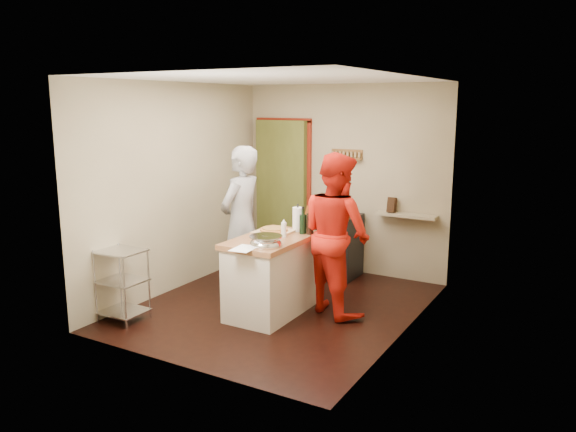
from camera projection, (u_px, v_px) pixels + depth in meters
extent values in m
plane|color=black|center=(280.00, 306.00, 6.58)|extent=(3.50, 3.50, 0.00)
cube|color=tan|center=(343.00, 179.00, 7.81)|extent=(3.00, 0.04, 2.60)
cube|color=#565B23|center=(286.00, 191.00, 8.36)|extent=(0.80, 0.40, 2.10)
cube|color=maroon|center=(260.00, 190.00, 8.51)|extent=(0.06, 0.06, 2.10)
cube|color=maroon|center=(309.00, 194.00, 8.10)|extent=(0.06, 0.06, 2.10)
cube|color=maroon|center=(284.00, 120.00, 8.10)|extent=(0.90, 0.06, 0.06)
cube|color=brown|center=(346.00, 158.00, 7.68)|extent=(0.46, 0.09, 0.03)
cube|color=brown|center=(347.00, 154.00, 7.70)|extent=(0.46, 0.02, 0.12)
cube|color=olive|center=(346.00, 154.00, 7.67)|extent=(0.42, 0.04, 0.07)
cube|color=tan|center=(406.00, 215.00, 7.34)|extent=(0.80, 0.18, 0.04)
cube|color=black|center=(392.00, 205.00, 7.41)|extent=(0.10, 0.14, 0.22)
cube|color=tan|center=(177.00, 187.00, 7.05)|extent=(0.04, 3.50, 2.60)
cube|color=tan|center=(408.00, 210.00, 5.59)|extent=(0.04, 3.50, 2.60)
cube|color=white|center=(279.00, 78.00, 6.06)|extent=(3.00, 3.50, 0.02)
cube|color=black|center=(336.00, 247.00, 7.69)|extent=(0.60, 0.55, 0.80)
cube|color=black|center=(336.00, 217.00, 7.60)|extent=(0.60, 0.55, 0.06)
cube|color=#903D15|center=(327.00, 214.00, 7.35)|extent=(0.60, 0.15, 0.17)
cylinder|color=black|center=(331.00, 209.00, 7.77)|extent=(0.26, 0.26, 0.05)
cylinder|color=silver|center=(95.00, 286.00, 6.06)|extent=(0.02, 0.02, 0.80)
cylinder|color=silver|center=(124.00, 293.00, 5.84)|extent=(0.02, 0.02, 0.80)
cylinder|color=silver|center=(120.00, 277.00, 6.36)|extent=(0.02, 0.02, 0.80)
cylinder|color=silver|center=(149.00, 283.00, 6.15)|extent=(0.02, 0.02, 0.80)
cube|color=silver|center=(124.00, 311.00, 6.16)|extent=(0.48, 0.40, 0.02)
cube|color=silver|center=(122.00, 280.00, 6.09)|extent=(0.48, 0.40, 0.02)
cube|color=silver|center=(120.00, 251.00, 6.03)|extent=(0.48, 0.40, 0.02)
cube|color=beige|center=(272.00, 278.00, 6.31)|extent=(0.63, 1.11, 0.82)
cube|color=#965E38|center=(272.00, 240.00, 6.23)|extent=(0.69, 1.16, 0.06)
cube|color=tan|center=(274.00, 232.00, 6.44)|extent=(0.40, 0.40, 0.02)
cylinder|color=#BC7D3B|center=(274.00, 230.00, 6.43)|extent=(0.32, 0.32, 0.02)
ellipsoid|color=silver|center=(266.00, 241.00, 5.84)|extent=(0.35, 0.35, 0.11)
cylinder|color=white|center=(298.00, 219.00, 6.50)|extent=(0.12, 0.12, 0.28)
cylinder|color=silver|center=(284.00, 230.00, 6.20)|extent=(0.06, 0.06, 0.17)
cube|color=white|center=(244.00, 248.00, 5.74)|extent=(0.24, 0.32, 0.00)
cylinder|color=black|center=(310.00, 219.00, 6.44)|extent=(0.08, 0.08, 0.31)
cylinder|color=black|center=(310.00, 221.00, 6.35)|extent=(0.08, 0.08, 0.31)
cylinder|color=black|center=(303.00, 220.00, 6.38)|extent=(0.08, 0.08, 0.31)
imported|color=#B6B5BA|center=(241.00, 222.00, 6.83)|extent=(0.45, 0.68, 1.84)
imported|color=red|center=(336.00, 234.00, 6.27)|extent=(1.10, 1.02, 1.82)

